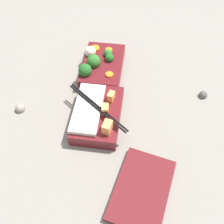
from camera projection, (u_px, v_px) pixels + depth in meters
name	position (u px, v px, depth m)	size (l,w,h in m)	color
ground_plane	(98.00, 93.00, 0.78)	(3.00, 3.00, 0.00)	gray
bento_tray_vegetable	(101.00, 65.00, 0.82)	(0.19, 0.12, 0.07)	maroon
bento_tray_rice	(97.00, 114.00, 0.70)	(0.19, 0.18, 0.07)	maroon
bento_lid	(142.00, 190.00, 0.59)	(0.18, 0.12, 0.02)	maroon
pebble_1	(203.00, 95.00, 0.77)	(0.02, 0.02, 0.02)	#595651
pebble_2	(20.00, 108.00, 0.74)	(0.03, 0.03, 0.03)	gray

